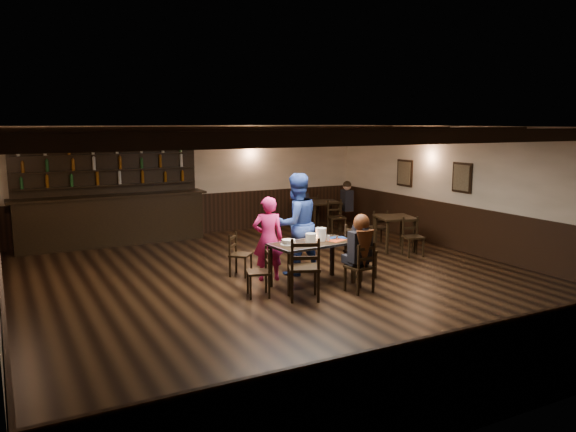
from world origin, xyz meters
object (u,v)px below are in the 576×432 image
woman_pink (268,239)px  man_blue (296,224)px  chair_near_left (305,264)px  bar_counter (111,213)px  dining_table (312,248)px  chair_near_right (363,264)px  cake (289,242)px

woman_pink → man_blue: size_ratio=0.80×
chair_near_left → bar_counter: size_ratio=0.24×
chair_near_left → dining_table: bearing=51.7°
woman_pink → bar_counter: bar_counter is taller
chair_near_right → man_blue: man_blue is taller
dining_table → chair_near_left: bearing=-128.3°
man_blue → bar_counter: (-2.52, 4.23, -0.21)m
cake → bar_counter: (-1.97, 4.98, -0.07)m
dining_table → chair_near_left: (-0.55, -0.70, -0.06)m
dining_table → cake: size_ratio=5.42×
chair_near_left → woman_pink: woman_pink is taller
chair_near_left → cake: bearing=82.0°
chair_near_left → cake: 0.76m
woman_pink → cake: woman_pink is taller
chair_near_right → cake: same height
woman_pink → bar_counter: (-1.88, 4.37, -0.02)m
woman_pink → cake: bearing=115.6°
chair_near_left → chair_near_right: bearing=-4.0°
dining_table → man_blue: size_ratio=0.81×
man_blue → bar_counter: bar_counter is taller
man_blue → bar_counter: 4.93m
dining_table → bar_counter: size_ratio=0.35×
man_blue → bar_counter: bearing=-62.9°
chair_near_right → woman_pink: bearing=126.2°
chair_near_right → man_blue: size_ratio=0.45×
man_blue → dining_table: bearing=78.6°
cake → bar_counter: bearing=111.5°
man_blue → cake: bearing=50.0°
chair_near_right → cake: size_ratio=3.01×
dining_table → chair_near_left: chair_near_left is taller
woman_pink → chair_near_left: bearing=106.8°
chair_near_right → woman_pink: size_ratio=0.56×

